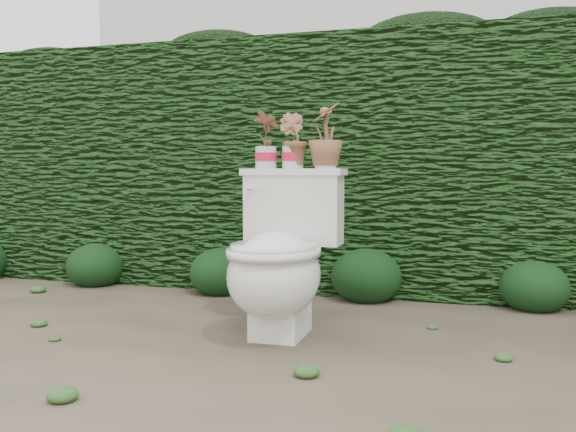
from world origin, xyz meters
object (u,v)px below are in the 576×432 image
(potted_plant_center, at_px, (293,142))
(potted_plant_right, at_px, (326,137))
(toilet, at_px, (279,260))
(potted_plant_left, at_px, (266,141))

(potted_plant_center, height_order, potted_plant_right, potted_plant_right)
(toilet, relative_size, potted_plant_center, 2.94)
(toilet, xyz_separation_m, potted_plant_center, (-0.00, 0.24, 0.55))
(potted_plant_left, distance_m, potted_plant_right, 0.30)
(potted_plant_left, bearing_deg, potted_plant_right, -158.58)
(toilet, distance_m, potted_plant_right, 0.64)
(potted_plant_center, bearing_deg, potted_plant_left, 19.52)
(toilet, xyz_separation_m, potted_plant_right, (0.16, 0.24, 0.57))
(potted_plant_left, xyz_separation_m, potted_plant_right, (0.30, -0.00, 0.01))
(toilet, height_order, potted_plant_left, potted_plant_left)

